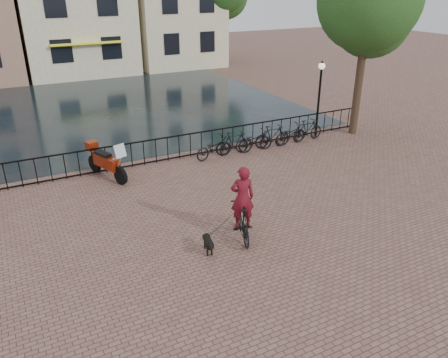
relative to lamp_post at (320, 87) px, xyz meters
name	(u,v)px	position (x,y,z in m)	size (l,w,h in m)	color
ground	(276,263)	(-7.20, -7.60, -2.38)	(100.00, 100.00, 0.00)	brown
canal_water	(112,107)	(-7.20, 9.70, -2.38)	(20.00, 20.00, 0.00)	black
railing	(168,149)	(-7.20, 0.40, -1.87)	(20.00, 0.05, 1.02)	black
tree_near_right	(369,0)	(2.00, -0.30, 3.60)	(4.48, 4.48, 8.24)	black
lamp_post	(320,87)	(0.00, 0.00, 0.00)	(0.30, 0.30, 3.45)	black
cyclist	(242,207)	(-7.39, -6.08, -1.40)	(1.07, 1.95, 2.57)	black
dog	(208,244)	(-8.56, -6.32, -2.12)	(0.42, 0.81, 0.52)	black
motorcycle	(106,158)	(-9.80, -0.17, -1.59)	(1.26, 2.26, 1.58)	maroon
parked_bike_0	(214,148)	(-5.40, -0.20, -1.93)	(0.60, 1.72, 0.90)	black
parked_bike_1	(234,143)	(-4.45, -0.20, -1.88)	(0.47, 1.66, 1.00)	black
parked_bike_2	(254,141)	(-3.50, -0.20, -1.93)	(0.60, 1.72, 0.90)	black
parked_bike_3	(272,136)	(-2.55, -0.20, -1.88)	(0.47, 1.66, 1.00)	black
parked_bike_4	(290,134)	(-1.60, -0.20, -1.93)	(0.60, 1.72, 0.90)	black
parked_bike_5	(308,130)	(-0.65, -0.20, -1.88)	(0.47, 1.66, 1.00)	black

